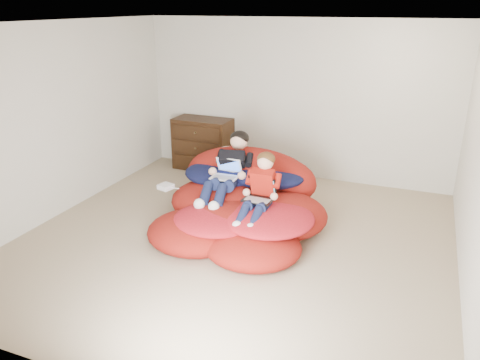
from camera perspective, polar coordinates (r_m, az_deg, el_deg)
The scene contains 9 objects.
room_shell at distance 5.63m, azimuth -0.64°, elevation -5.30°, with size 5.10×5.10×2.77m.
dresser at distance 8.04m, azimuth -4.55°, elevation 4.41°, with size 0.99×0.56×0.88m.
beanbag_pile at distance 6.03m, azimuth 0.14°, elevation -2.89°, with size 2.21×2.35×0.88m.
cream_pillow at distance 6.78m, azimuth -1.30°, elevation 2.96°, with size 0.44×0.28×0.28m, color white.
older_boy at distance 6.16m, azimuth -1.26°, elevation 1.71°, with size 0.42×1.27×0.73m.
younger_boy at distance 5.56m, azimuth 2.48°, elevation -0.95°, with size 0.30×0.90×0.72m.
laptop_white at distance 6.08m, azimuth -1.65°, elevation 0.98°, with size 0.34×0.35×0.23m.
laptop_black at distance 5.59m, azimuth 2.46°, elevation -1.66°, with size 0.36×0.35×0.25m.
power_adapter at distance 6.26m, azimuth -9.04°, elevation -0.80°, with size 0.17×0.17×0.06m, color silver.
Camera 1 is at (1.93, -4.67, 2.69)m, focal length 35.00 mm.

